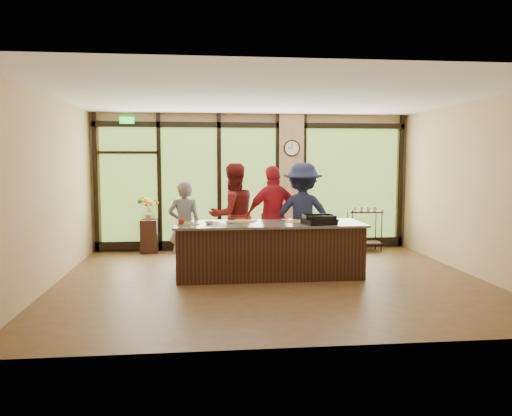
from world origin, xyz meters
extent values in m
plane|color=#4C311A|center=(0.00, 0.00, 0.00)|extent=(7.00, 7.00, 0.00)
plane|color=silver|center=(0.00, 0.00, 3.00)|extent=(7.00, 7.00, 0.00)
plane|color=tan|center=(0.00, 3.00, 1.50)|extent=(7.00, 0.00, 7.00)
plane|color=tan|center=(-3.50, 0.00, 1.50)|extent=(0.00, 6.00, 6.00)
plane|color=tan|center=(3.50, 0.00, 1.50)|extent=(0.00, 6.00, 6.00)
cube|color=tan|center=(0.85, 2.94, 1.50)|extent=(0.55, 0.12, 3.00)
cube|color=black|center=(0.00, 2.95, 2.75)|extent=(6.90, 0.08, 0.12)
cube|color=black|center=(0.00, 2.95, 0.12)|extent=(6.90, 0.08, 0.20)
cube|color=#19D83F|center=(-2.70, 2.90, 2.83)|extent=(0.30, 0.04, 0.14)
cube|color=#497027|center=(-2.70, 2.97, 1.45)|extent=(1.20, 0.02, 2.50)
cube|color=#497027|center=(-1.40, 2.97, 1.45)|extent=(1.20, 0.02, 2.50)
cube|color=#497027|center=(-0.10, 2.97, 1.45)|extent=(1.20, 0.02, 2.50)
cube|color=#497027|center=(2.25, 2.97, 1.45)|extent=(2.10, 0.02, 2.50)
cube|color=black|center=(-3.40, 2.95, 1.50)|extent=(0.08, 0.08, 3.00)
cube|color=black|center=(-2.05, 2.95, 1.50)|extent=(0.08, 0.08, 3.00)
cube|color=black|center=(-0.75, 2.95, 1.50)|extent=(0.08, 0.08, 3.00)
cube|color=black|center=(0.55, 2.95, 1.50)|extent=(0.08, 0.08, 3.00)
cube|color=black|center=(1.15, 2.95, 1.50)|extent=(0.08, 0.08, 3.00)
cube|color=black|center=(3.40, 2.95, 1.50)|extent=(0.08, 0.08, 3.00)
cube|color=black|center=(0.00, 0.30, 0.44)|extent=(3.10, 1.00, 0.88)
cube|color=#70675D|center=(0.00, 0.30, 0.90)|extent=(3.20, 1.10, 0.04)
cylinder|color=black|center=(0.85, 2.87, 2.25)|extent=(0.36, 0.04, 0.36)
cylinder|color=white|center=(0.85, 2.85, 2.25)|extent=(0.31, 0.01, 0.31)
cube|color=black|center=(0.85, 2.85, 2.30)|extent=(0.01, 0.00, 0.11)
cube|color=black|center=(0.80, 2.85, 2.25)|extent=(0.09, 0.00, 0.01)
imported|color=slate|center=(-1.45, 1.02, 0.80)|extent=(0.61, 0.42, 1.61)
imported|color=maroon|center=(-0.57, 1.10, 0.96)|extent=(1.14, 1.03, 1.93)
imported|color=#AC1A27|center=(0.19, 1.07, 0.94)|extent=(1.19, 0.73, 1.89)
imported|color=#1B203C|center=(0.72, 0.99, 0.97)|extent=(1.36, 0.93, 1.94)
cube|color=black|center=(0.81, 0.04, 0.96)|extent=(0.58, 0.51, 0.09)
imported|color=silver|center=(0.99, 0.06, 0.96)|extent=(0.41, 0.41, 0.08)
cube|color=#42812F|center=(-1.37, 0.28, 0.93)|extent=(0.40, 0.33, 0.01)
cube|color=gold|center=(-0.39, 0.60, 0.93)|extent=(0.46, 0.39, 0.01)
cube|color=gold|center=(0.49, 0.43, 0.93)|extent=(0.43, 0.35, 0.01)
imported|color=silver|center=(-1.01, 0.25, 0.94)|extent=(0.16, 0.16, 0.05)
imported|color=silver|center=(-0.67, 0.32, 0.94)|extent=(0.17, 0.17, 0.04)
imported|color=silver|center=(0.31, 0.54, 0.93)|extent=(0.13, 0.13, 0.03)
imported|color=#A21910|center=(-1.47, 0.18, 0.96)|extent=(0.12, 0.12, 0.08)
cube|color=black|center=(-2.26, 2.75, 0.36)|extent=(0.36, 0.36, 0.72)
imported|color=#987F53|center=(-2.26, 2.75, 0.84)|extent=(0.28, 0.28, 0.26)
cube|color=black|center=(2.39, 2.45, 0.18)|extent=(0.73, 0.43, 0.03)
cube|color=black|center=(2.39, 2.45, 0.87)|extent=(0.73, 0.43, 0.03)
cylinder|color=black|center=(2.07, 2.27, 0.46)|extent=(0.02, 0.02, 0.92)
cylinder|color=black|center=(2.72, 2.27, 0.46)|extent=(0.02, 0.02, 0.92)
cylinder|color=black|center=(2.07, 2.64, 0.46)|extent=(0.02, 0.02, 0.92)
cylinder|color=black|center=(2.72, 2.64, 0.46)|extent=(0.02, 0.02, 0.92)
imported|color=silver|center=(2.17, 2.45, 0.93)|extent=(0.11, 0.11, 0.10)
imported|color=silver|center=(2.32, 2.45, 0.93)|extent=(0.11, 0.11, 0.10)
imported|color=silver|center=(2.47, 2.45, 0.93)|extent=(0.11, 0.11, 0.10)
imported|color=silver|center=(2.62, 2.45, 0.93)|extent=(0.11, 0.11, 0.10)
camera|label=1|loc=(-1.12, -8.04, 1.97)|focal=35.00mm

